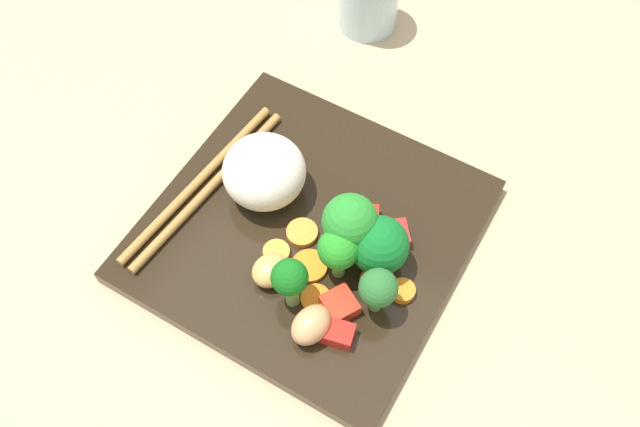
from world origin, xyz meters
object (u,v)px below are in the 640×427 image
(square_plate, at_px, (308,230))
(chopstick_pair, at_px, (204,185))
(rice_mound, at_px, (264,172))
(carrot_slice_3, at_px, (276,252))
(broccoli_floret_2, at_px, (378,289))

(square_plate, relative_size, chopstick_pair, 1.29)
(rice_mound, relative_size, carrot_slice_3, 3.22)
(rice_mound, height_order, carrot_slice_3, rice_mound)
(rice_mound, bearing_deg, carrot_slice_3, 41.70)
(square_plate, xyz_separation_m, carrot_slice_3, (0.04, -0.01, 0.01))
(broccoli_floret_2, relative_size, chopstick_pair, 0.26)
(rice_mound, xyz_separation_m, broccoli_floret_2, (0.05, 0.15, 0.01))
(square_plate, bearing_deg, carrot_slice_3, -11.91)
(carrot_slice_3, bearing_deg, broccoli_floret_2, 91.16)
(carrot_slice_3, height_order, chopstick_pair, chopstick_pair)
(rice_mound, xyz_separation_m, carrot_slice_3, (0.05, 0.05, -0.03))
(rice_mound, height_order, chopstick_pair, rice_mound)
(square_plate, distance_m, carrot_slice_3, 0.04)
(chopstick_pair, bearing_deg, square_plate, 102.43)
(chopstick_pair, bearing_deg, broccoli_floret_2, 87.47)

